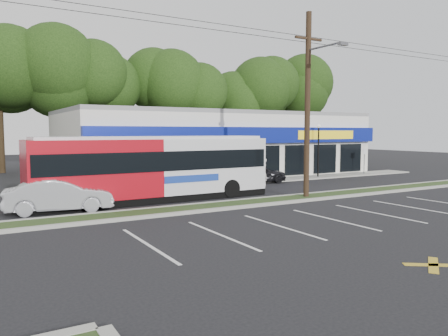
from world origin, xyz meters
name	(u,v)px	position (x,y,z in m)	size (l,w,h in m)	color
ground	(273,206)	(0.00, 0.00, 0.00)	(120.00, 120.00, 0.00)	black
grass_strip	(261,202)	(0.00, 1.00, 0.06)	(40.00, 1.60, 0.12)	#233817
curb_south	(271,204)	(0.00, 0.15, 0.07)	(40.00, 0.25, 0.14)	#9E9E93
curb_north	(252,199)	(0.00, 1.85, 0.07)	(40.00, 0.25, 0.14)	#9E9E93
sidewalk	(254,181)	(5.00, 9.00, 0.05)	(32.00, 2.20, 0.10)	#9E9E93
strip_mall	(214,143)	(5.50, 15.91, 2.65)	(25.00, 12.55, 5.30)	silver
utility_pole	(306,99)	(2.83, 0.93, 5.41)	(50.00, 2.77, 10.00)	black
lamp_post	(318,144)	(11.00, 8.80, 2.67)	(0.30, 0.30, 4.25)	black
sign_post	(365,157)	(16.00, 8.57, 1.56)	(0.45, 0.10, 2.23)	#59595E
tree_line	(154,86)	(4.00, 26.00, 8.42)	(46.76, 6.76, 11.83)	black
metrobus	(154,167)	(-4.45, 4.50, 1.81)	(12.76, 2.89, 3.42)	#AC0D18
car_dark	(256,173)	(4.72, 8.32, 0.73)	(1.72, 4.28, 1.46)	black
car_silver	(59,195)	(-9.43, 3.50, 0.77)	(1.63, 4.67, 1.54)	#A2A3A9
pedestrian_a	(263,172)	(4.22, 6.76, 0.94)	(0.68, 0.45, 1.87)	beige
pedestrian_b	(248,171)	(4.14, 8.50, 0.89)	(0.87, 0.68, 1.79)	beige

